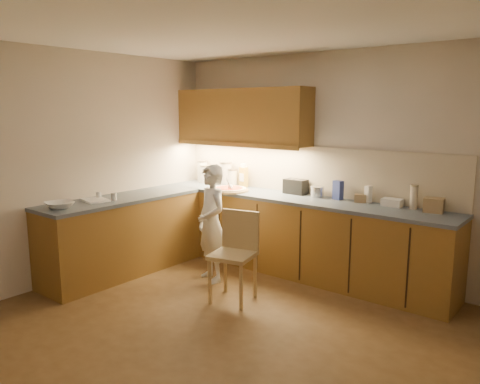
{
  "coord_description": "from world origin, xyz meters",
  "views": [
    {
      "loc": [
        2.52,
        -2.94,
        1.94
      ],
      "look_at": [
        -0.8,
        1.2,
        1.0
      ],
      "focal_mm": 35.0,
      "sensor_mm": 36.0,
      "label": 1
    }
  ],
  "objects_px": {
    "oil_jug": "(243,176)",
    "wooden_chair": "(236,249)",
    "toaster": "(296,186)",
    "child": "(211,223)",
    "pizza_on_board": "(229,189)"
  },
  "relations": [
    {
      "from": "child",
      "to": "oil_jug",
      "type": "distance_m",
      "value": 1.14
    },
    {
      "from": "child",
      "to": "oil_jug",
      "type": "relative_size",
      "value": 4.3
    },
    {
      "from": "child",
      "to": "pizza_on_board",
      "type": "bearing_deg",
      "value": 136.64
    },
    {
      "from": "child",
      "to": "toaster",
      "type": "bearing_deg",
      "value": 87.82
    },
    {
      "from": "wooden_chair",
      "to": "toaster",
      "type": "distance_m",
      "value": 1.34
    },
    {
      "from": "child",
      "to": "toaster",
      "type": "distance_m",
      "value": 1.17
    },
    {
      "from": "wooden_chair",
      "to": "child",
      "type": "bearing_deg",
      "value": 142.76
    },
    {
      "from": "oil_jug",
      "to": "wooden_chair",
      "type": "bearing_deg",
      "value": -54.66
    },
    {
      "from": "oil_jug",
      "to": "toaster",
      "type": "relative_size",
      "value": 1.09
    },
    {
      "from": "oil_jug",
      "to": "pizza_on_board",
      "type": "bearing_deg",
      "value": -80.85
    },
    {
      "from": "toaster",
      "to": "wooden_chair",
      "type": "bearing_deg",
      "value": -84.92
    },
    {
      "from": "pizza_on_board",
      "to": "wooden_chair",
      "type": "bearing_deg",
      "value": -46.78
    },
    {
      "from": "pizza_on_board",
      "to": "wooden_chair",
      "type": "distance_m",
      "value": 1.28
    },
    {
      "from": "wooden_chair",
      "to": "oil_jug",
      "type": "distance_m",
      "value": 1.62
    },
    {
      "from": "child",
      "to": "toaster",
      "type": "xyz_separation_m",
      "value": [
        0.48,
        1.01,
        0.34
      ]
    }
  ]
}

